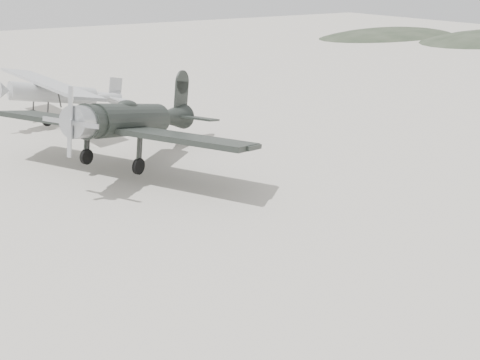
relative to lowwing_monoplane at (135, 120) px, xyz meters
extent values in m
plane|color=#A4A092|center=(3.50, -8.41, -2.32)|extent=(160.00, 160.00, 0.00)
ellipsoid|color=#273123|center=(53.50, 31.59, -2.32)|extent=(32.00, 16.00, 5.20)
cylinder|color=black|center=(-0.37, -0.25, 0.08)|extent=(4.95, 4.07, 1.57)
cone|color=black|center=(2.69, 1.83, 0.14)|extent=(3.23, 2.84, 1.46)
cylinder|color=silver|center=(-3.19, -2.17, 0.08)|extent=(1.61, 1.71, 1.39)
cone|color=silver|center=(-3.75, -2.55, 0.08)|extent=(0.68, 0.74, 0.63)
cube|color=silver|center=(-3.68, -2.50, 0.08)|extent=(0.17, 0.20, 2.91)
ellipsoid|color=black|center=(-0.55, -0.38, 0.78)|extent=(1.45, 1.32, 0.51)
cube|color=black|center=(-1.02, -0.69, -0.31)|extent=(9.50, 12.43, 0.25)
cube|color=black|center=(3.43, 2.33, 0.19)|extent=(3.66, 4.58, 0.11)
cube|color=black|center=(3.57, 2.43, 1.14)|extent=(1.17, 0.85, 2.01)
cylinder|color=black|center=(-0.54, -2.19, -1.84)|extent=(0.73, 0.58, 0.76)
cylinder|color=black|center=(-2.24, 0.31, -1.84)|extent=(0.73, 0.58, 0.76)
cylinder|color=#333333|center=(-0.54, -2.19, -1.09)|extent=(0.17, 0.17, 1.57)
cylinder|color=#333333|center=(-2.24, 0.31, -1.09)|extent=(0.17, 0.17, 1.57)
cylinder|color=black|center=(3.66, 2.49, -0.34)|extent=(0.25, 0.21, 0.25)
cylinder|color=#939597|center=(-1.87, 9.88, -0.43)|extent=(5.57, 2.19, 1.15)
cone|color=#939597|center=(1.73, 10.59, -0.43)|extent=(2.06, 1.40, 1.05)
cone|color=#939597|center=(-4.85, 9.28, -0.43)|extent=(0.83, 1.19, 1.09)
cube|color=#939597|center=(-2.28, 9.79, 0.22)|extent=(4.20, 11.70, 0.19)
cube|color=#939597|center=(2.25, 10.69, -0.38)|extent=(1.62, 3.68, 0.08)
cube|color=#939597|center=(2.35, 10.71, 0.30)|extent=(0.94, 0.27, 1.36)
cylinder|color=black|center=(-2.47, 8.58, -2.02)|extent=(0.60, 0.26, 0.59)
cylinder|color=black|center=(-2.91, 10.84, -2.02)|extent=(0.60, 0.26, 0.59)
cylinder|color=#333333|center=(-2.47, 8.58, -1.43)|extent=(0.11, 0.11, 1.26)
cylinder|color=#333333|center=(-2.91, 10.84, -1.43)|extent=(0.11, 0.11, 1.26)
cylinder|color=black|center=(2.45, 10.73, -0.75)|extent=(0.20, 0.11, 0.19)
camera|label=1|loc=(-7.38, -21.78, 6.62)|focal=35.00mm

